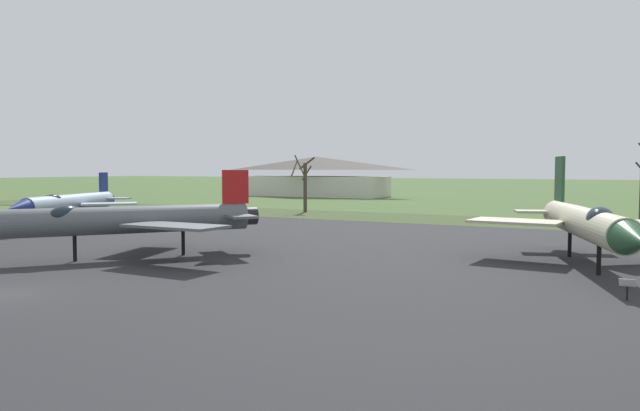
% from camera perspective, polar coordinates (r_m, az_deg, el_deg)
% --- Properties ---
extents(ground_plane, '(600.00, 600.00, 0.00)m').
position_cam_1_polar(ground_plane, '(28.81, -27.57, -7.50)').
color(ground_plane, '#425B2D').
extents(asphalt_apron, '(79.20, 48.73, 0.05)m').
position_cam_1_polar(asphalt_apron, '(38.76, -9.28, -4.37)').
color(asphalt_apron, '#28282B').
rests_on(asphalt_apron, ground).
extents(grass_verge_strip, '(139.20, 12.00, 0.06)m').
position_cam_1_polar(grass_verge_strip, '(65.30, 7.29, -1.16)').
color(grass_verge_strip, '#3B4927').
rests_on(grass_verge_strip, ground).
extents(jet_fighter_front_left, '(11.77, 17.26, 6.07)m').
position_cam_1_polar(jet_fighter_front_left, '(35.31, 23.71, -1.44)').
color(jet_fighter_front_left, '#B7B293').
rests_on(jet_fighter_front_left, ground).
extents(info_placard_front_left, '(0.63, 0.30, 0.94)m').
position_cam_1_polar(info_placard_front_left, '(27.21, 26.88, -6.80)').
color(info_placard_front_left, black).
rests_on(info_placard_front_left, ground).
extents(jet_fighter_front_right, '(10.99, 15.97, 4.91)m').
position_cam_1_polar(jet_fighter_front_right, '(58.52, -22.57, 0.23)').
color(jet_fighter_front_right, '#8EA3B2').
rests_on(jet_fighter_front_right, ground).
extents(info_placard_front_right, '(0.56, 0.31, 0.95)m').
position_cam_1_polar(info_placard_front_right, '(52.29, -26.35, -2.03)').
color(info_placard_front_right, black).
rests_on(info_placard_front_right, ground).
extents(jet_fighter_rear_center, '(12.69, 14.65, 5.21)m').
position_cam_1_polar(jet_fighter_rear_center, '(37.12, -17.69, -1.26)').
color(jet_fighter_rear_center, '#565B60').
rests_on(jet_fighter_rear_center, ground).
extents(bare_tree_far_left, '(2.50, 3.00, 6.91)m').
position_cam_1_polar(bare_tree_far_left, '(73.12, -1.47, 2.15)').
color(bare_tree_far_left, '#42382D').
rests_on(bare_tree_far_left, ground).
extents(visitor_building, '(28.48, 10.30, 7.55)m').
position_cam_1_polar(visitor_building, '(116.29, -0.38, 2.73)').
color(visitor_building, beige).
rests_on(visitor_building, ground).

